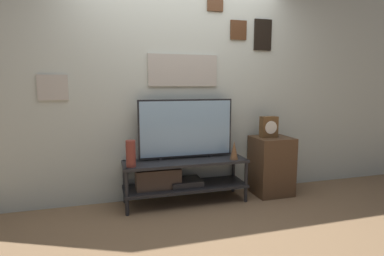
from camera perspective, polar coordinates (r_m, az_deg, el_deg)
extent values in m
plane|color=#846647|center=(3.37, -0.11, -15.45)|extent=(12.00, 12.00, 0.00)
cube|color=beige|center=(3.58, -2.36, 8.17)|extent=(6.40, 0.06, 2.70)
cube|color=#B2ADA3|center=(3.55, -1.68, 10.90)|extent=(0.82, 0.02, 0.37)
cube|color=#B2BCC6|center=(3.54, -1.65, 10.91)|extent=(0.79, 0.01, 0.33)
cube|color=#B7B2A8|center=(3.48, -24.97, 7.01)|extent=(0.30, 0.02, 0.27)
cube|color=white|center=(3.47, -24.99, 7.01)|extent=(0.26, 0.01, 0.23)
cube|color=#4C2D19|center=(3.84, 8.83, 17.95)|extent=(0.21, 0.02, 0.23)
cube|color=beige|center=(3.83, 8.88, 17.97)|extent=(0.17, 0.01, 0.19)
cube|color=black|center=(3.98, 13.33, 16.87)|extent=(0.23, 0.02, 0.37)
cube|color=#BCB299|center=(3.97, 13.38, 16.88)|extent=(0.19, 0.01, 0.34)
cube|color=#232326|center=(3.44, -1.25, -6.40)|extent=(1.41, 0.42, 0.03)
cube|color=#232326|center=(3.52, -1.24, -11.05)|extent=(1.41, 0.42, 0.03)
cylinder|color=#232326|center=(3.23, -12.33, -11.88)|extent=(0.04, 0.04, 0.50)
cylinder|color=#232326|center=(3.57, 10.24, -9.90)|extent=(0.04, 0.04, 0.50)
cylinder|color=#232326|center=(3.57, -12.71, -9.95)|extent=(0.04, 0.04, 0.50)
cylinder|color=#232326|center=(3.88, 7.88, -8.38)|extent=(0.04, 0.04, 0.50)
cube|color=black|center=(3.50, -1.24, -10.28)|extent=(0.36, 0.29, 0.07)
cube|color=#47382D|center=(3.42, -6.48, -9.47)|extent=(0.49, 0.23, 0.22)
cylinder|color=black|center=(3.46, -6.02, -5.90)|extent=(0.05, 0.05, 0.02)
cylinder|color=black|center=(3.61, 3.58, -5.28)|extent=(0.05, 0.05, 0.02)
cube|color=black|center=(3.46, -1.13, -0.05)|extent=(1.11, 0.04, 0.67)
cube|color=#8CB2D1|center=(3.45, -1.06, -0.09)|extent=(1.07, 0.01, 0.63)
cylinder|color=brown|center=(3.20, -11.58, -4.80)|extent=(0.10, 0.10, 0.28)
cone|color=brown|center=(3.48, 8.02, -4.23)|extent=(0.10, 0.10, 0.21)
cube|color=#513823|center=(3.88, 14.83, -6.90)|extent=(0.45, 0.43, 0.72)
cube|color=brown|center=(3.77, 14.41, 0.21)|extent=(0.21, 0.10, 0.26)
cylinder|color=white|center=(3.73, 14.83, 0.10)|extent=(0.16, 0.01, 0.16)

